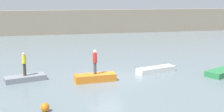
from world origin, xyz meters
TOP-DOWN VIEW (x-y plane):
  - ground_plane at (0.00, 0.00)m, footprint 120.00×120.00m
  - embankment_wall at (0.00, 27.19)m, footprint 80.00×1.20m
  - rowboat_grey at (-5.97, 0.67)m, footprint 3.11×1.87m
  - rowboat_orange at (-0.95, -0.48)m, footprint 3.08×1.31m
  - rowboat_white at (4.31, 1.02)m, footprint 3.50×1.89m
  - rowboat_green at (9.17, -0.83)m, footprint 3.36×2.60m
  - person_yellow_shirt at (-5.97, 0.67)m, footprint 0.32×0.32m
  - person_red_shirt at (-0.95, -0.48)m, footprint 0.32×0.32m
  - mooring_buoy at (-4.50, -5.70)m, footprint 0.49×0.49m

SIDE VIEW (x-z plane):
  - ground_plane at x=0.00m, z-range 0.00..0.00m
  - rowboat_grey at x=-5.97m, z-range 0.00..0.40m
  - rowboat_white at x=4.31m, z-range 0.00..0.43m
  - rowboat_green at x=9.17m, z-range 0.00..0.44m
  - mooring_buoy at x=-4.50m, z-range 0.00..0.49m
  - rowboat_orange at x=-0.95m, z-range 0.00..0.54m
  - person_yellow_shirt at x=-5.97m, z-range 0.50..2.23m
  - person_red_shirt at x=-0.95m, z-range 0.64..2.44m
  - embankment_wall at x=0.00m, z-range 0.00..3.83m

